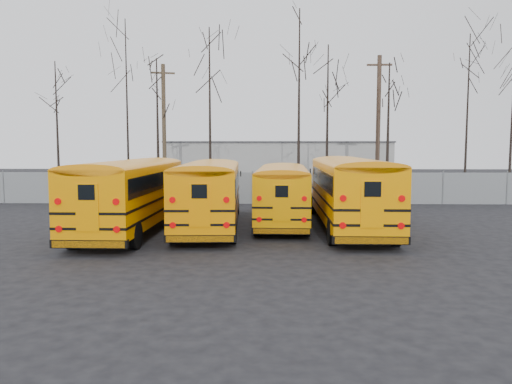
{
  "coord_description": "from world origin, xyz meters",
  "views": [
    {
      "loc": [
        0.91,
        -19.52,
        3.67
      ],
      "look_at": [
        0.42,
        2.84,
        1.6
      ],
      "focal_mm": 35.0,
      "sensor_mm": 36.0,
      "label": 1
    }
  ],
  "objects_px": {
    "utility_pole_left": "(164,128)",
    "bus_b": "(209,189)",
    "bus_d": "(350,187)",
    "bus_c": "(283,189)",
    "utility_pole_right": "(378,124)",
    "bus_a": "(132,189)"
  },
  "relations": [
    {
      "from": "utility_pole_left",
      "to": "bus_d",
      "type": "bearing_deg",
      "value": -67.87
    },
    {
      "from": "utility_pole_left",
      "to": "utility_pole_right",
      "type": "height_order",
      "value": "utility_pole_right"
    },
    {
      "from": "bus_d",
      "to": "utility_pole_right",
      "type": "distance_m",
      "value": 16.04
    },
    {
      "from": "bus_b",
      "to": "utility_pole_right",
      "type": "relative_size",
      "value": 1.08
    },
    {
      "from": "utility_pole_left",
      "to": "bus_b",
      "type": "bearing_deg",
      "value": -85.57
    },
    {
      "from": "bus_c",
      "to": "utility_pole_right",
      "type": "height_order",
      "value": "utility_pole_right"
    },
    {
      "from": "bus_a",
      "to": "utility_pole_left",
      "type": "distance_m",
      "value": 16.88
    },
    {
      "from": "bus_c",
      "to": "utility_pole_right",
      "type": "xyz_separation_m",
      "value": [
        7.39,
        13.53,
        3.59
      ]
    },
    {
      "from": "bus_c",
      "to": "utility_pole_right",
      "type": "relative_size",
      "value": 0.99
    },
    {
      "from": "bus_a",
      "to": "bus_c",
      "type": "height_order",
      "value": "bus_a"
    },
    {
      "from": "bus_b",
      "to": "utility_pole_left",
      "type": "distance_m",
      "value": 16.66
    },
    {
      "from": "bus_b",
      "to": "utility_pole_left",
      "type": "bearing_deg",
      "value": 105.95
    },
    {
      "from": "utility_pole_right",
      "to": "bus_a",
      "type": "bearing_deg",
      "value": -128.5
    },
    {
      "from": "bus_b",
      "to": "bus_d",
      "type": "height_order",
      "value": "bus_d"
    },
    {
      "from": "bus_b",
      "to": "bus_c",
      "type": "bearing_deg",
      "value": 21.49
    },
    {
      "from": "utility_pole_left",
      "to": "bus_a",
      "type": "bearing_deg",
      "value": -97.2
    },
    {
      "from": "bus_d",
      "to": "bus_a",
      "type": "bearing_deg",
      "value": -173.5
    },
    {
      "from": "bus_a",
      "to": "bus_d",
      "type": "bearing_deg",
      "value": 6.82
    },
    {
      "from": "bus_a",
      "to": "bus_c",
      "type": "xyz_separation_m",
      "value": [
        6.49,
        2.41,
        -0.19
      ]
    },
    {
      "from": "bus_a",
      "to": "utility_pole_right",
      "type": "xyz_separation_m",
      "value": [
        13.88,
        15.94,
        3.4
      ]
    },
    {
      "from": "bus_b",
      "to": "bus_d",
      "type": "relative_size",
      "value": 0.95
    },
    {
      "from": "bus_d",
      "to": "bus_b",
      "type": "bearing_deg",
      "value": -179.43
    }
  ]
}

